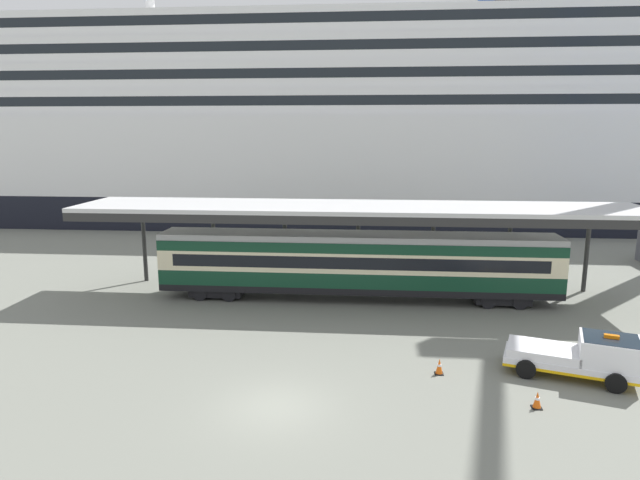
{
  "coord_description": "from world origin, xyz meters",
  "views": [
    {
      "loc": [
        3.27,
        -18.57,
        10.1
      ],
      "look_at": [
        0.81,
        9.56,
        4.5
      ],
      "focal_mm": 30.6,
      "sensor_mm": 36.0,
      "label": 1
    }
  ],
  "objects_px": {
    "train_carriage": "(357,263)",
    "traffic_cone_mid": "(537,400)",
    "service_truck": "(584,355)",
    "traffic_cone_near": "(439,366)",
    "cruise_ship": "(495,129)"
  },
  "relations": [
    {
      "from": "traffic_cone_near",
      "to": "cruise_ship",
      "type": "bearing_deg",
      "value": 75.34
    },
    {
      "from": "cruise_ship",
      "to": "traffic_cone_mid",
      "type": "xyz_separation_m",
      "value": [
        -8.07,
        -45.96,
        -10.16
      ]
    },
    {
      "from": "cruise_ship",
      "to": "service_truck",
      "type": "bearing_deg",
      "value": -97.13
    },
    {
      "from": "train_carriage",
      "to": "traffic_cone_mid",
      "type": "height_order",
      "value": "train_carriage"
    },
    {
      "from": "train_carriage",
      "to": "traffic_cone_mid",
      "type": "bearing_deg",
      "value": -61.51
    },
    {
      "from": "service_truck",
      "to": "traffic_cone_mid",
      "type": "height_order",
      "value": "service_truck"
    },
    {
      "from": "traffic_cone_mid",
      "to": "train_carriage",
      "type": "bearing_deg",
      "value": 118.49
    },
    {
      "from": "train_carriage",
      "to": "service_truck",
      "type": "distance_m",
      "value": 14.01
    },
    {
      "from": "service_truck",
      "to": "traffic_cone_mid",
      "type": "relative_size",
      "value": 8.35
    },
    {
      "from": "traffic_cone_mid",
      "to": "service_truck",
      "type": "bearing_deg",
      "value": 46.72
    },
    {
      "from": "train_carriage",
      "to": "traffic_cone_near",
      "type": "height_order",
      "value": "train_carriage"
    },
    {
      "from": "cruise_ship",
      "to": "traffic_cone_near",
      "type": "relative_size",
      "value": 205.92
    },
    {
      "from": "train_carriage",
      "to": "traffic_cone_mid",
      "type": "distance_m",
      "value": 14.8
    },
    {
      "from": "train_carriage",
      "to": "service_truck",
      "type": "xyz_separation_m",
      "value": [
        9.67,
        -10.05,
        -1.32
      ]
    },
    {
      "from": "service_truck",
      "to": "traffic_cone_mid",
      "type": "xyz_separation_m",
      "value": [
        -2.67,
        -2.84,
        -0.66
      ]
    }
  ]
}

